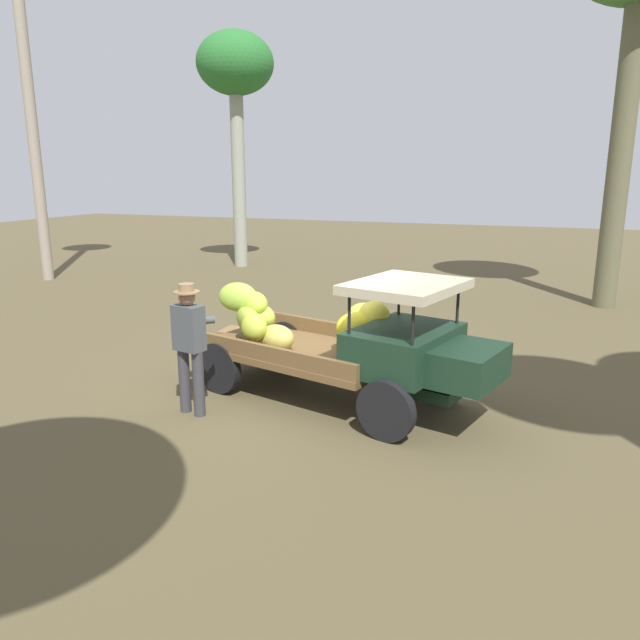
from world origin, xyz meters
The scene contains 5 objects.
ground_plane centered at (0.00, 0.00, 0.00)m, with size 60.00×60.00×0.00m, color brown.
truck centered at (0.68, -0.32, 0.87)m, with size 4.66×2.63×1.82m.
farmer centered at (-1.14, -1.48, 1.02)m, with size 0.53×0.49×1.78m.
wooden_crate centered at (-1.91, 1.14, 0.23)m, with size 0.52×0.49×0.45m, color brown.
forest_tree_4 centered at (-6.77, 10.36, 6.23)m, with size 2.49×2.49×7.54m.
Camera 1 is at (3.21, -7.99, 3.18)m, focal length 33.90 mm.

